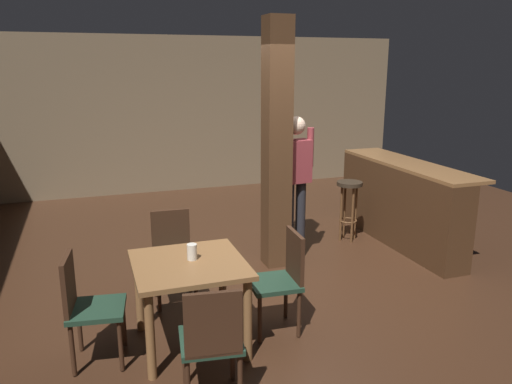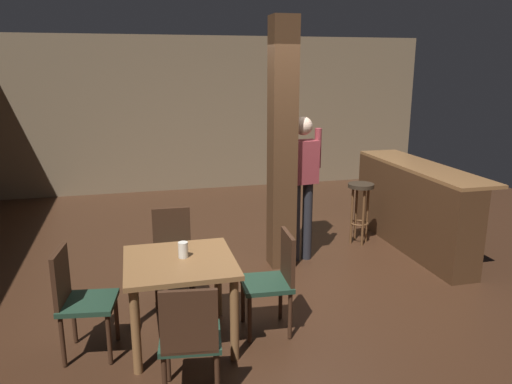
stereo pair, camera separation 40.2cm
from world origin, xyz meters
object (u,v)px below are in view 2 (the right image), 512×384
(dining_table, at_px, (180,275))
(chair_east, at_px, (275,277))
(chair_north, at_px, (173,249))
(napkin_cup, at_px, (183,250))
(bar_stool_near, at_px, (360,199))
(standing_person, at_px, (302,179))
(bar_counter, at_px, (412,206))
(chair_south, at_px, (190,336))
(chair_west, at_px, (78,297))

(dining_table, height_order, chair_east, chair_east)
(chair_north, bearing_deg, napkin_cup, -88.16)
(dining_table, relative_size, bar_stool_near, 1.11)
(chair_north, xyz_separation_m, standing_person, (1.57, 0.63, 0.50))
(dining_table, bearing_deg, standing_person, 43.66)
(chair_north, distance_m, bar_stool_near, 2.69)
(chair_east, relative_size, bar_counter, 0.38)
(standing_person, xyz_separation_m, bar_counter, (1.50, 0.05, -0.46))
(dining_table, relative_size, bar_counter, 0.38)
(bar_counter, bearing_deg, napkin_cup, -153.63)
(napkin_cup, xyz_separation_m, bar_counter, (3.04, 1.51, -0.26))
(bar_counter, relative_size, bar_stool_near, 2.91)
(napkin_cup, bearing_deg, standing_person, 43.43)
(chair_south, relative_size, bar_stool_near, 1.11)
(dining_table, xyz_separation_m, bar_stool_near, (2.51, 1.87, -0.01))
(bar_stool_near, bearing_deg, chair_west, -150.58)
(chair_south, distance_m, standing_person, 2.86)
(bar_counter, bearing_deg, dining_table, -153.20)
(chair_north, distance_m, standing_person, 1.76)
(chair_east, height_order, chair_south, same)
(bar_stool_near, bearing_deg, napkin_cup, -143.63)
(chair_west, bearing_deg, bar_stool_near, 29.42)
(dining_table, distance_m, chair_west, 0.82)
(chair_west, xyz_separation_m, bar_counter, (3.89, 1.56, 0.04))
(dining_table, distance_m, bar_stool_near, 3.13)
(chair_south, bearing_deg, chair_west, 134.27)
(chair_south, height_order, bar_stool_near, chair_south)
(napkin_cup, xyz_separation_m, standing_person, (1.54, 1.46, 0.20))
(dining_table, xyz_separation_m, chair_south, (-0.02, -0.81, -0.10))
(chair_east, height_order, napkin_cup, chair_east)
(chair_south, bearing_deg, bar_stool_near, 46.69)
(napkin_cup, distance_m, bar_counter, 3.41)
(chair_north, xyz_separation_m, bar_stool_near, (2.50, 0.99, 0.09))
(chair_east, xyz_separation_m, standing_person, (0.77, 1.52, 0.50))
(dining_table, distance_m, napkin_cup, 0.21)
(dining_table, relative_size, standing_person, 0.52)
(chair_north, bearing_deg, bar_counter, 12.41)
(dining_table, bearing_deg, chair_south, -91.22)
(chair_south, height_order, standing_person, standing_person)
(bar_stool_near, bearing_deg, standing_person, -158.71)
(napkin_cup, bearing_deg, chair_south, -93.66)
(chair_west, bearing_deg, standing_person, 32.29)
(napkin_cup, height_order, bar_stool_near, napkin_cup)
(bar_stool_near, bearing_deg, dining_table, -143.34)
(standing_person, bearing_deg, chair_north, -158.24)
(chair_west, bearing_deg, napkin_cup, 3.39)
(chair_west, height_order, chair_north, same)
(chair_west, relative_size, chair_south, 1.00)
(bar_stool_near, bearing_deg, chair_east, -132.10)
(chair_south, relative_size, bar_counter, 0.38)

